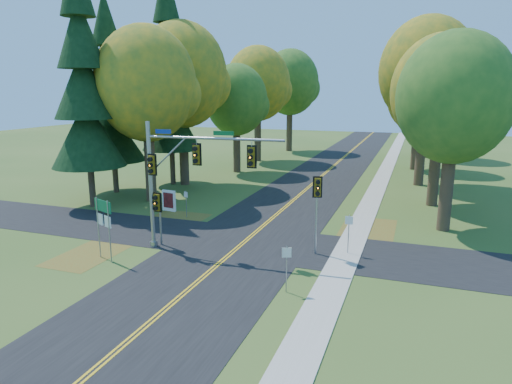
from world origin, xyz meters
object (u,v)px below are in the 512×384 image
(east_signal_pole, at_px, (317,196))
(route_sign_cluster, at_px, (103,217))
(info_kiosk, at_px, (169,201))
(traffic_mast, at_px, (181,170))

(east_signal_pole, distance_m, route_sign_cluster, 11.61)
(east_signal_pole, bearing_deg, route_sign_cluster, -174.11)
(east_signal_pole, relative_size, route_sign_cluster, 1.31)
(east_signal_pole, bearing_deg, info_kiosk, 138.74)
(east_signal_pole, height_order, info_kiosk, east_signal_pole)
(traffic_mast, distance_m, info_kiosk, 9.88)
(traffic_mast, relative_size, east_signal_pole, 1.80)
(east_signal_pole, relative_size, info_kiosk, 2.79)
(traffic_mast, height_order, info_kiosk, traffic_mast)
(east_signal_pole, xyz_separation_m, info_kiosk, (-12.64, 5.60, -2.62))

